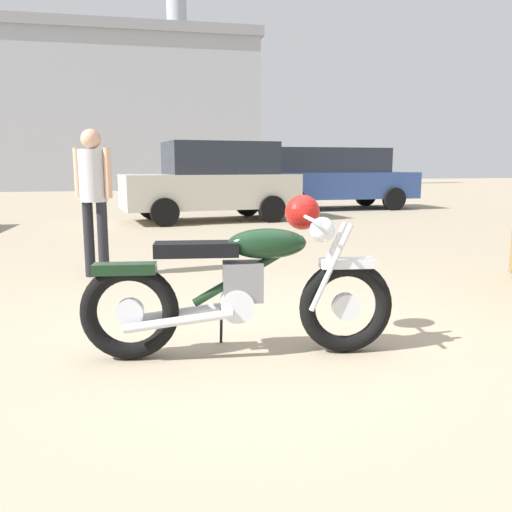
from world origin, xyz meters
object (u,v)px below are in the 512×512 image
Objects in this scene: white_estate_far at (213,181)px; vintage_motorcycle at (248,283)px; blue_hatchback_right at (329,176)px; bystander at (93,188)px.

vintage_motorcycle is at bearing 75.61° from white_estate_far.
bystander is at bearing -127.68° from blue_hatchback_right.
white_estate_far is (1.68, 8.68, 0.43)m from vintage_motorcycle.
vintage_motorcycle is 0.52× the size of white_estate_far.
vintage_motorcycle is 12.30m from blue_hatchback_right.
bystander is 0.35× the size of blue_hatchback_right.
blue_hatchback_right is at bearing 74.25° from vintage_motorcycle.
white_estate_far reaches higher than blue_hatchback_right.
blue_hatchback_right reaches higher than bystander.
blue_hatchback_right is (6.56, 8.00, -0.08)m from bystander.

